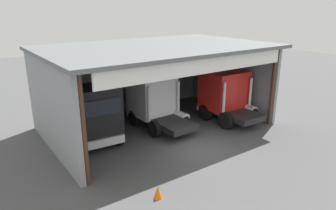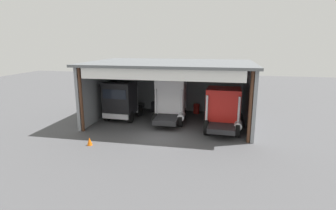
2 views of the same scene
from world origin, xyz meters
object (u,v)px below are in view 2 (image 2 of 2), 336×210
object	(u,v)px
truck_black_center_left_bay	(121,100)
oil_drum	(196,109)
truck_white_right_bay	(171,99)
truck_red_yard_outside	(223,108)
traffic_cone	(90,141)
tool_cart	(156,107)

from	to	relation	value
truck_black_center_left_bay	oil_drum	bearing A→B (deg)	-147.50
truck_white_right_bay	truck_red_yard_outside	distance (m)	4.87
truck_red_yard_outside	traffic_cone	distance (m)	10.21
truck_black_center_left_bay	oil_drum	xyz separation A→B (m)	(6.35, 3.48, -1.30)
tool_cart	truck_white_right_bay	bearing A→B (deg)	-54.36
truck_black_center_left_bay	tool_cart	distance (m)	4.32
truck_white_right_bay	truck_red_yard_outside	xyz separation A→B (m)	(4.51, -1.85, -0.15)
truck_red_yard_outside	traffic_cone	world-z (taller)	truck_red_yard_outside
truck_red_yard_outside	tool_cart	world-z (taller)	truck_red_yard_outside
truck_black_center_left_bay	traffic_cone	bearing A→B (deg)	94.56
truck_white_right_bay	truck_red_yard_outside	bearing A→B (deg)	-23.95
truck_white_right_bay	oil_drum	bearing A→B (deg)	53.78
truck_red_yard_outside	tool_cart	bearing A→B (deg)	146.67
truck_black_center_left_bay	tool_cart	world-z (taller)	truck_black_center_left_bay
truck_black_center_left_bay	tool_cart	xyz separation A→B (m)	(2.33, 3.41, -1.26)
oil_drum	tool_cart	xyz separation A→B (m)	(-4.02, -0.07, 0.04)
truck_black_center_left_bay	tool_cart	size ratio (longest dim) A/B	4.84
traffic_cone	truck_black_center_left_bay	bearing A→B (deg)	90.75
truck_red_yard_outside	traffic_cone	size ratio (longest dim) A/B	7.72
tool_cart	truck_black_center_left_bay	bearing A→B (deg)	-124.36
traffic_cone	oil_drum	bearing A→B (deg)	57.19
truck_white_right_bay	oil_drum	world-z (taller)	truck_white_right_bay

